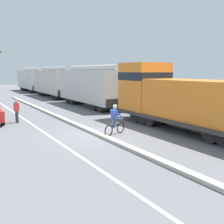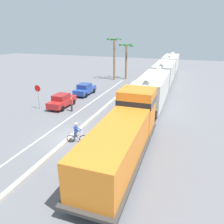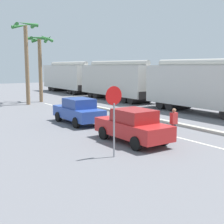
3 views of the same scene
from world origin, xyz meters
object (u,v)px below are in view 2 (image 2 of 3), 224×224
(cyclist, at_px, (76,133))
(palm_tree_far, at_px, (114,51))
(hopper_car_lead, at_px, (153,90))
(palm_tree_near, at_px, (126,52))
(hopper_car_middle, at_px, (164,73))
(stop_sign, at_px, (38,92))
(parked_car_red, at_px, (62,101))
(parked_car_blue, at_px, (85,89))
(locomotive, at_px, (125,134))
(pedestrian_by_cars, at_px, (71,104))
(hopper_car_trailing, at_px, (170,64))

(cyclist, height_order, palm_tree_far, palm_tree_far)
(hopper_car_lead, distance_m, palm_tree_near, 16.61)
(hopper_car_lead, bearing_deg, palm_tree_far, 125.30)
(hopper_car_middle, bearing_deg, palm_tree_far, 170.65)
(cyclist, relative_size, stop_sign, 0.60)
(stop_sign, distance_m, palm_tree_near, 20.84)
(hopper_car_lead, height_order, stop_sign, hopper_car_lead)
(hopper_car_lead, distance_m, parked_car_red, 10.99)
(parked_car_blue, bearing_deg, palm_tree_far, 86.60)
(locomotive, height_order, hopper_car_middle, locomotive)
(cyclist, distance_m, pedestrian_by_cars, 7.64)
(hopper_car_lead, relative_size, pedestrian_by_cars, 6.54)
(parked_car_blue, xyz_separation_m, palm_tree_far, (0.67, 11.24, 4.45))
(hopper_car_lead, relative_size, hopper_car_trailing, 1.00)
(parked_car_red, relative_size, palm_tree_near, 0.63)
(hopper_car_trailing, xyz_separation_m, parked_car_red, (-10.17, -27.17, -1.26))
(hopper_car_trailing, xyz_separation_m, parked_car_blue, (-9.96, -21.30, -1.26))
(hopper_car_middle, xyz_separation_m, parked_car_red, (-10.17, -15.57, -1.26))
(stop_sign, height_order, palm_tree_near, palm_tree_near)
(locomotive, relative_size, pedestrian_by_cars, 7.17)
(palm_tree_far, bearing_deg, cyclist, -78.48)
(hopper_car_middle, relative_size, hopper_car_trailing, 1.00)
(locomotive, distance_m, palm_tree_near, 27.93)
(parked_car_red, distance_m, parked_car_blue, 5.87)
(hopper_car_trailing, xyz_separation_m, palm_tree_near, (-7.42, -8.62, 2.89))
(hopper_car_middle, xyz_separation_m, pedestrian_by_cars, (-8.35, -16.50, -1.23))
(hopper_car_middle, xyz_separation_m, stop_sign, (-12.31, -17.06, -0.05))
(locomotive, xyz_separation_m, palm_tree_near, (-7.42, 26.74, 3.17))
(parked_car_blue, bearing_deg, pedestrian_by_cars, -76.67)
(palm_tree_far, bearing_deg, parked_car_red, -92.93)
(palm_tree_near, height_order, pedestrian_by_cars, palm_tree_near)
(pedestrian_by_cars, bearing_deg, palm_tree_near, 87.26)
(hopper_car_lead, distance_m, pedestrian_by_cars, 9.76)
(pedestrian_by_cars, bearing_deg, locomotive, -40.98)
(palm_tree_near, bearing_deg, hopper_car_lead, -63.03)
(parked_car_red, xyz_separation_m, pedestrian_by_cars, (1.82, -0.93, 0.03))
(hopper_car_middle, bearing_deg, parked_car_blue, -135.75)
(parked_car_red, bearing_deg, hopper_car_lead, 21.34)
(parked_car_blue, distance_m, palm_tree_far, 12.10)
(pedestrian_by_cars, bearing_deg, hopper_car_trailing, 73.45)
(hopper_car_trailing, relative_size, palm_tree_far, 1.38)
(pedestrian_by_cars, bearing_deg, hopper_car_lead, 30.40)
(stop_sign, bearing_deg, hopper_car_middle, 54.19)
(hopper_car_middle, distance_m, parked_car_red, 18.65)
(pedestrian_by_cars, bearing_deg, cyclist, -57.99)
(palm_tree_far, bearing_deg, palm_tree_near, 37.67)
(palm_tree_near, bearing_deg, cyclist, -83.15)
(stop_sign, height_order, palm_tree_far, palm_tree_far)
(parked_car_red, relative_size, stop_sign, 1.46)
(stop_sign, relative_size, pedestrian_by_cars, 1.78)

